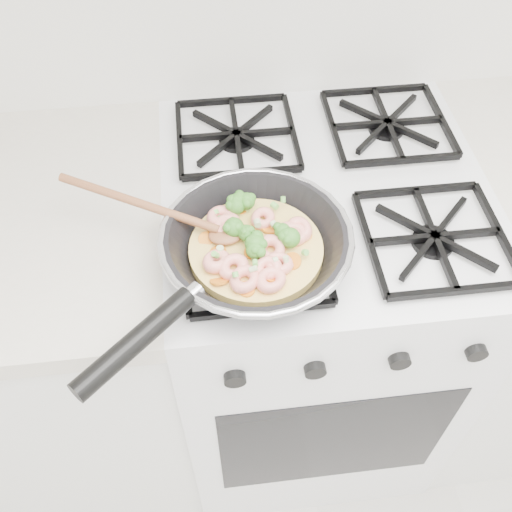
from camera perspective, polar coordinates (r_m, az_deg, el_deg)
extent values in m
cube|color=white|center=(1.42, 5.23, -6.54)|extent=(0.60, 0.60, 0.90)
cube|color=black|center=(1.29, 7.69, -17.79)|extent=(0.48, 0.00, 0.40)
cube|color=black|center=(1.06, 7.01, 7.01)|extent=(0.56, 0.56, 0.02)
torus|color=silver|center=(0.88, 0.00, 1.96)|extent=(0.30, 0.30, 0.01)
cylinder|color=black|center=(0.79, -11.78, -8.24)|extent=(0.17, 0.16, 0.03)
cylinder|color=#F3D069|center=(0.91, 0.00, 0.57)|extent=(0.21, 0.21, 0.02)
ellipsoid|color=brown|center=(0.90, -3.02, 2.08)|extent=(0.07, 0.06, 0.02)
cylinder|color=brown|center=(0.93, -11.47, 5.13)|extent=(0.25, 0.13, 0.05)
torus|color=#F9A693|center=(0.91, -2.87, 2.90)|extent=(0.07, 0.07, 0.03)
torus|color=#F9A693|center=(0.91, 3.69, 2.15)|extent=(0.06, 0.06, 0.03)
torus|color=#F9A693|center=(0.86, 1.14, -1.25)|extent=(0.05, 0.05, 0.03)
torus|color=#F9A693|center=(0.88, 1.46, 0.67)|extent=(0.05, 0.05, 0.02)
torus|color=#F9A693|center=(0.87, -3.88, -0.53)|extent=(0.07, 0.07, 0.02)
torus|color=#F9A693|center=(0.87, 2.24, -0.76)|extent=(0.06, 0.06, 0.02)
torus|color=#F9A693|center=(0.91, 4.26, 2.61)|extent=(0.06, 0.06, 0.03)
torus|color=#F9A693|center=(0.93, 0.68, 3.73)|extent=(0.06, 0.06, 0.03)
torus|color=#F9A693|center=(0.93, -3.51, 3.80)|extent=(0.07, 0.07, 0.02)
torus|color=#F9A693|center=(0.90, 3.19, 2.15)|extent=(0.07, 0.06, 0.03)
torus|color=#F9A693|center=(0.85, -1.12, -2.29)|extent=(0.07, 0.07, 0.02)
torus|color=#F9A693|center=(0.92, -2.68, 3.20)|extent=(0.06, 0.06, 0.02)
torus|color=#F9A693|center=(0.85, 1.46, -2.38)|extent=(0.07, 0.07, 0.02)
torus|color=#F9A693|center=(0.86, -2.23, -1.10)|extent=(0.07, 0.07, 0.03)
ellipsoid|color=#42872C|center=(0.88, -0.08, 1.20)|extent=(0.04, 0.04, 0.03)
ellipsoid|color=#42872C|center=(0.90, -2.18, 2.82)|extent=(0.04, 0.04, 0.03)
ellipsoid|color=#42872C|center=(0.89, 3.38, 1.80)|extent=(0.04, 0.04, 0.03)
ellipsoid|color=#42872C|center=(0.87, -0.13, 0.59)|extent=(0.04, 0.04, 0.03)
ellipsoid|color=#42872C|center=(0.89, -0.95, 2.28)|extent=(0.03, 0.03, 0.03)
ellipsoid|color=#42872C|center=(0.93, -1.96, 4.96)|extent=(0.04, 0.04, 0.03)
ellipsoid|color=#42872C|center=(0.94, -1.76, 5.35)|extent=(0.04, 0.04, 0.03)
ellipsoid|color=#42872C|center=(0.90, 2.63, 2.46)|extent=(0.03, 0.03, 0.03)
ellipsoid|color=#42872C|center=(0.94, -0.96, 5.40)|extent=(0.04, 0.04, 0.03)
cylinder|color=orange|center=(0.92, 4.75, 2.03)|extent=(0.04, 0.04, 0.01)
cylinder|color=orange|center=(0.86, 1.63, -1.98)|extent=(0.04, 0.04, 0.01)
cylinder|color=orange|center=(0.85, -1.20, -3.17)|extent=(0.03, 0.03, 0.01)
cylinder|color=orange|center=(0.88, 1.85, -0.47)|extent=(0.03, 0.03, 0.01)
cylinder|color=orange|center=(0.95, -1.45, 4.73)|extent=(0.03, 0.03, 0.01)
cylinder|color=orange|center=(0.85, -0.89, -3.41)|extent=(0.03, 0.03, 0.01)
cylinder|color=orange|center=(0.88, 3.52, -0.54)|extent=(0.04, 0.04, 0.01)
cylinder|color=orange|center=(0.89, -3.75, 0.50)|extent=(0.04, 0.04, 0.00)
cylinder|color=orange|center=(0.91, -4.92, 1.67)|extent=(0.03, 0.03, 0.01)
cylinder|color=orange|center=(0.89, -0.46, 0.30)|extent=(0.03, 0.03, 0.01)
cylinder|color=orange|center=(0.86, -3.63, -2.42)|extent=(0.04, 0.04, 0.01)
cylinder|color=orange|center=(0.92, 1.25, 2.85)|extent=(0.04, 0.04, 0.01)
cylinder|color=#6CC44E|center=(0.85, -0.08, -0.69)|extent=(0.01, 0.01, 0.01)
cylinder|color=#6CC44E|center=(0.87, -4.00, 0.14)|extent=(0.01, 0.01, 0.01)
cylinder|color=#6CC44E|center=(0.90, -1.60, 2.89)|extent=(0.01, 0.01, 0.01)
cylinder|color=#BED697|center=(0.84, -0.26, -1.27)|extent=(0.01, 0.01, 0.01)
cylinder|color=#6CC44E|center=(0.93, -3.98, 4.32)|extent=(0.01, 0.01, 0.01)
cylinder|color=#6CC44E|center=(0.88, 4.85, 0.35)|extent=(0.01, 0.01, 0.01)
cylinder|color=#6CC44E|center=(0.94, 2.68, 5.57)|extent=(0.01, 0.01, 0.01)
cylinder|color=#6CC44E|center=(0.83, -2.05, -1.81)|extent=(0.01, 0.01, 0.01)
cylinder|color=#BED697|center=(0.86, 2.97, -0.35)|extent=(0.01, 0.01, 0.01)
cylinder|color=#BED697|center=(0.91, 1.73, 3.16)|extent=(0.01, 0.01, 0.01)
cylinder|color=#BED697|center=(0.88, -3.54, 0.65)|extent=(0.01, 0.01, 0.01)
cylinder|color=#6CC44E|center=(0.87, 0.15, 1.01)|extent=(0.01, 0.01, 0.01)
cylinder|color=#BED697|center=(0.86, 1.88, -0.39)|extent=(0.01, 0.01, 0.01)
cylinder|color=#BED697|center=(0.87, 0.25, 0.61)|extent=(0.01, 0.01, 0.01)
cylinder|color=#6CC44E|center=(0.93, 1.83, 4.96)|extent=(0.01, 0.01, 0.01)
cylinder|color=#BED697|center=(0.91, 0.14, 3.25)|extent=(0.01, 0.01, 0.01)
cylinder|color=#6CC44E|center=(0.92, -3.71, 3.60)|extent=(0.01, 0.01, 0.01)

